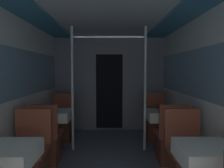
% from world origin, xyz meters
% --- Properties ---
extents(wall_left, '(0.05, 6.78, 2.23)m').
position_xyz_m(wall_left, '(-1.34, 1.99, 1.16)').
color(wall_left, silver).
rests_on(wall_left, ground_plane).
extents(wall_right, '(0.05, 6.78, 2.23)m').
position_xyz_m(wall_right, '(1.34, 1.99, 1.16)').
color(wall_right, silver).
rests_on(wall_right, ground_plane).
extents(ceiling_panel, '(2.68, 6.78, 0.07)m').
position_xyz_m(ceiling_panel, '(0.00, 1.99, 2.27)').
color(ceiling_panel, silver).
rests_on(ceiling_panel, wall_left).
extents(bulkhead_far, '(2.62, 0.09, 2.23)m').
position_xyz_m(bulkhead_far, '(0.00, 4.18, 1.11)').
color(bulkhead_far, slate).
rests_on(bulkhead_far, ground_plane).
extents(dining_table_left_0, '(0.56, 0.56, 0.72)m').
position_xyz_m(dining_table_left_0, '(-0.98, 0.97, 0.59)').
color(dining_table_left_0, '#4C4C51').
rests_on(dining_table_left_0, ground_plane).
extents(chair_left_far_0, '(0.46, 0.46, 0.95)m').
position_xyz_m(chair_left_far_0, '(-0.98, 1.54, 0.30)').
color(chair_left_far_0, brown).
rests_on(chair_left_far_0, ground_plane).
extents(dining_table_left_1, '(0.56, 0.56, 0.72)m').
position_xyz_m(dining_table_left_1, '(-0.98, 2.81, 0.59)').
color(dining_table_left_1, '#4C4C51').
rests_on(dining_table_left_1, ground_plane).
extents(chair_left_near_1, '(0.46, 0.46, 0.95)m').
position_xyz_m(chair_left_near_1, '(-0.98, 2.24, 0.30)').
color(chair_left_near_1, brown).
rests_on(chair_left_near_1, ground_plane).
extents(chair_left_far_1, '(0.46, 0.46, 0.95)m').
position_xyz_m(chair_left_far_1, '(-0.98, 3.37, 0.30)').
color(chair_left_far_1, brown).
rests_on(chair_left_far_1, ground_plane).
extents(support_pole_left_1, '(0.04, 0.04, 2.23)m').
position_xyz_m(support_pole_left_1, '(-0.65, 2.81, 1.11)').
color(support_pole_left_1, silver).
rests_on(support_pole_left_1, ground_plane).
extents(dining_table_right_0, '(0.56, 0.56, 0.72)m').
position_xyz_m(dining_table_right_0, '(0.98, 0.97, 0.59)').
color(dining_table_right_0, '#4C4C51').
rests_on(dining_table_right_0, ground_plane).
extents(chair_right_far_0, '(0.46, 0.46, 0.95)m').
position_xyz_m(chair_right_far_0, '(0.98, 1.54, 0.30)').
color(chair_right_far_0, brown).
rests_on(chair_right_far_0, ground_plane).
extents(dining_table_right_1, '(0.56, 0.56, 0.72)m').
position_xyz_m(dining_table_right_1, '(0.98, 2.81, 0.59)').
color(dining_table_right_1, '#4C4C51').
rests_on(dining_table_right_1, ground_plane).
extents(chair_right_near_1, '(0.46, 0.46, 0.95)m').
position_xyz_m(chair_right_near_1, '(0.98, 2.24, 0.30)').
color(chair_right_near_1, brown).
rests_on(chair_right_near_1, ground_plane).
extents(chair_right_far_1, '(0.46, 0.46, 0.95)m').
position_xyz_m(chair_right_far_1, '(0.98, 3.37, 0.30)').
color(chair_right_far_1, brown).
rests_on(chair_right_far_1, ground_plane).
extents(support_pole_right_1, '(0.04, 0.04, 2.23)m').
position_xyz_m(support_pole_right_1, '(0.65, 2.81, 1.11)').
color(support_pole_right_1, silver).
rests_on(support_pole_right_1, ground_plane).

